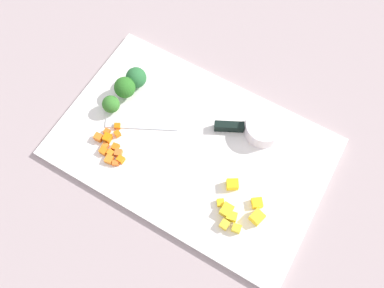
% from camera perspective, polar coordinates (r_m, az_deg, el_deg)
% --- Properties ---
extents(ground_plane, '(4.00, 4.00, 0.00)m').
position_cam_1_polar(ground_plane, '(0.78, 0.00, -0.65)').
color(ground_plane, '#A29092').
extents(cutting_board, '(0.52, 0.34, 0.01)m').
position_cam_1_polar(cutting_board, '(0.77, 0.00, -0.48)').
color(cutting_board, white).
rests_on(cutting_board, ground_plane).
extents(prep_bowl, '(0.07, 0.07, 0.03)m').
position_cam_1_polar(prep_bowl, '(0.77, 10.36, 2.19)').
color(prep_bowl, white).
rests_on(prep_bowl, cutting_board).
extents(chef_knife, '(0.25, 0.14, 0.02)m').
position_cam_1_polar(chef_knife, '(0.78, 1.18, 2.67)').
color(chef_knife, silver).
rests_on(chef_knife, cutting_board).
extents(carrot_dice_0, '(0.01, 0.02, 0.01)m').
position_cam_1_polar(carrot_dice_0, '(0.77, -11.14, -0.44)').
color(carrot_dice_0, orange).
rests_on(carrot_dice_0, cutting_board).
extents(carrot_dice_1, '(0.02, 0.02, 0.02)m').
position_cam_1_polar(carrot_dice_1, '(0.78, -12.28, 0.87)').
color(carrot_dice_1, orange).
rests_on(carrot_dice_1, cutting_board).
extents(carrot_dice_2, '(0.01, 0.01, 0.01)m').
position_cam_1_polar(carrot_dice_2, '(0.77, -11.81, -1.29)').
color(carrot_dice_2, orange).
rests_on(carrot_dice_2, cutting_board).
extents(carrot_dice_3, '(0.01, 0.01, 0.01)m').
position_cam_1_polar(carrot_dice_3, '(0.78, -12.60, -0.24)').
color(carrot_dice_3, orange).
rests_on(carrot_dice_3, cutting_board).
extents(carrot_dice_4, '(0.02, 0.02, 0.01)m').
position_cam_1_polar(carrot_dice_4, '(0.77, -12.03, -2.23)').
color(carrot_dice_4, orange).
rests_on(carrot_dice_4, cutting_board).
extents(carrot_dice_5, '(0.02, 0.02, 0.01)m').
position_cam_1_polar(carrot_dice_5, '(0.79, -10.88, 2.58)').
color(carrot_dice_5, orange).
rests_on(carrot_dice_5, cutting_board).
extents(carrot_dice_6, '(0.01, 0.01, 0.01)m').
position_cam_1_polar(carrot_dice_6, '(0.76, -10.40, -2.23)').
color(carrot_dice_6, orange).
rests_on(carrot_dice_6, cutting_board).
extents(carrot_dice_7, '(0.01, 0.01, 0.01)m').
position_cam_1_polar(carrot_dice_7, '(0.79, -12.34, 1.76)').
color(carrot_dice_7, orange).
rests_on(carrot_dice_7, cutting_board).
extents(carrot_dice_8, '(0.02, 0.01, 0.01)m').
position_cam_1_polar(carrot_dice_8, '(0.79, -13.51, 0.94)').
color(carrot_dice_8, orange).
rests_on(carrot_dice_8, cutting_board).
extents(carrot_dice_9, '(0.02, 0.02, 0.01)m').
position_cam_1_polar(carrot_dice_9, '(0.77, -10.73, -1.30)').
color(carrot_dice_9, orange).
rests_on(carrot_dice_9, cutting_board).
extents(carrot_dice_10, '(0.02, 0.01, 0.01)m').
position_cam_1_polar(carrot_dice_10, '(0.76, -11.12, -2.76)').
color(carrot_dice_10, orange).
rests_on(carrot_dice_10, cutting_board).
extents(carrot_dice_11, '(0.01, 0.01, 0.01)m').
position_cam_1_polar(carrot_dice_11, '(0.78, -10.87, 1.48)').
color(carrot_dice_11, orange).
rests_on(carrot_dice_11, cutting_board).
extents(carrot_dice_12, '(0.01, 0.01, 0.01)m').
position_cam_1_polar(carrot_dice_12, '(0.77, -12.81, -0.99)').
color(carrot_dice_12, orange).
rests_on(carrot_dice_12, cutting_board).
extents(pepper_dice_0, '(0.02, 0.02, 0.02)m').
position_cam_1_polar(pepper_dice_0, '(0.72, 5.08, -9.63)').
color(pepper_dice_0, yellow).
rests_on(pepper_dice_0, cutting_board).
extents(pepper_dice_1, '(0.02, 0.02, 0.02)m').
position_cam_1_polar(pepper_dice_1, '(0.71, 6.52, -12.17)').
color(pepper_dice_1, yellow).
rests_on(pepper_dice_1, cutting_board).
extents(pepper_dice_2, '(0.03, 0.03, 0.02)m').
position_cam_1_polar(pepper_dice_2, '(0.72, 9.51, -10.54)').
color(pepper_dice_2, yellow).
rests_on(pepper_dice_2, cutting_board).
extents(pepper_dice_3, '(0.03, 0.03, 0.02)m').
position_cam_1_polar(pepper_dice_3, '(0.73, 5.93, -5.90)').
color(pepper_dice_3, yellow).
rests_on(pepper_dice_3, cutting_board).
extents(pepper_dice_4, '(0.02, 0.02, 0.02)m').
position_cam_1_polar(pepper_dice_4, '(0.72, 5.81, -10.52)').
color(pepper_dice_4, yellow).
rests_on(pepper_dice_4, cutting_board).
extents(pepper_dice_5, '(0.03, 0.03, 0.01)m').
position_cam_1_polar(pepper_dice_5, '(0.73, 9.50, -8.51)').
color(pepper_dice_5, yellow).
rests_on(pepper_dice_5, cutting_board).
extents(pepper_dice_6, '(0.02, 0.02, 0.01)m').
position_cam_1_polar(pepper_dice_6, '(0.72, 4.20, -8.57)').
color(pepper_dice_6, yellow).
rests_on(pepper_dice_6, cutting_board).
extents(pepper_dice_7, '(0.02, 0.02, 0.01)m').
position_cam_1_polar(pepper_dice_7, '(0.71, 4.78, -11.67)').
color(pepper_dice_7, yellow).
rests_on(pepper_dice_7, cutting_board).
extents(broccoli_floret_0, '(0.04, 0.04, 0.05)m').
position_cam_1_polar(broccoli_floret_0, '(0.81, -9.81, 8.13)').
color(broccoli_floret_0, '#90BF6B').
rests_on(broccoli_floret_0, cutting_board).
extents(broccoli_floret_1, '(0.04, 0.04, 0.04)m').
position_cam_1_polar(broccoli_floret_1, '(0.82, -8.18, 9.58)').
color(broccoli_floret_1, '#84BA5E').
rests_on(broccoli_floret_1, cutting_board).
extents(broccoli_floret_2, '(0.04, 0.04, 0.04)m').
position_cam_1_polar(broccoli_floret_2, '(0.80, -11.78, 5.70)').
color(broccoli_floret_2, '#92AB67').
rests_on(broccoli_floret_2, cutting_board).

